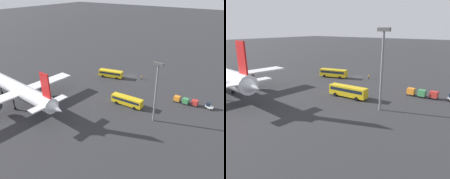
# 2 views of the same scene
# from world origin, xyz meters

# --- Properties ---
(ground_plane) EXTENTS (600.00, 600.00, 0.00)m
(ground_plane) POSITION_xyz_m (0.00, 0.00, 0.00)
(ground_plane) COLOR #2D2D30
(shuttle_bus_near) EXTENTS (10.69, 5.13, 3.01)m
(shuttle_bus_near) POSITION_xyz_m (6.51, 5.93, 1.82)
(shuttle_bus_near) COLOR gold
(shuttle_bus_near) RESTS_ON ground
(shuttle_bus_far) EXTENTS (10.83, 3.19, 3.04)m
(shuttle_bus_far) POSITION_xyz_m (-11.63, 22.70, 1.83)
(shuttle_bus_far) COLOR gold
(shuttle_bus_far) RESTS_ON ground
(worker_person) EXTENTS (0.38, 0.38, 1.74)m
(worker_person) POSITION_xyz_m (-5.49, 0.62, 0.87)
(worker_person) COLOR #1E1E2D
(worker_person) RESTS_ON ground
(cargo_cart_red) EXTENTS (2.04, 1.73, 2.06)m
(cargo_cart_red) POSITION_xyz_m (-30.36, 10.42, 1.19)
(cargo_cart_red) COLOR #38383D
(cargo_cart_red) RESTS_ON ground
(cargo_cart_green) EXTENTS (2.04, 1.73, 2.06)m
(cargo_cart_green) POSITION_xyz_m (-27.44, 10.94, 1.19)
(cargo_cart_green) COLOR #38383D
(cargo_cart_green) RESTS_ON ground
(cargo_cart_orange) EXTENTS (2.04, 1.73, 2.06)m
(cargo_cart_orange) POSITION_xyz_m (-24.53, 10.95, 1.19)
(cargo_cart_orange) COLOR #38383D
(cargo_cart_orange) RESTS_ON ground
(light_pole) EXTENTS (2.80, 0.70, 18.03)m
(light_pole) POSITION_xyz_m (-22.72, 26.11, 11.02)
(light_pole) COLOR slate
(light_pole) RESTS_ON ground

